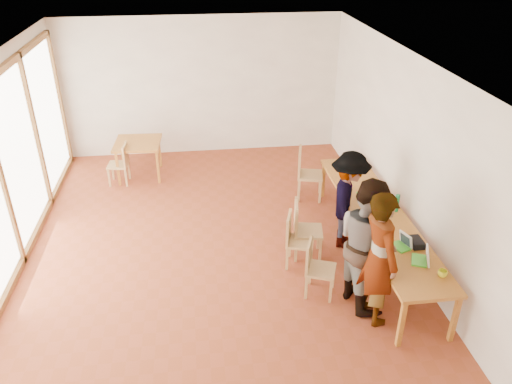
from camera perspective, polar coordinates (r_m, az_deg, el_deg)
ground at (r=8.12m, az=-4.84°, el=-6.49°), size 8.00×8.00×0.00m
wall_back at (r=11.12m, az=-6.26°, el=11.87°), size 6.00×0.10×3.00m
wall_front at (r=4.11m, az=-2.60°, el=-21.10°), size 6.00×0.10×3.00m
wall_right at (r=8.02m, az=16.69°, el=4.17°), size 0.10×8.00×3.00m
ceiling at (r=6.86m, az=-5.88°, el=14.69°), size 6.00×8.00×0.04m
communal_table at (r=7.83m, az=13.72°, el=-2.60°), size 0.80×4.00×0.75m
side_table at (r=10.39m, az=-13.36°, el=5.18°), size 0.90×0.90×0.75m
chair_near at (r=6.97m, az=6.74°, el=-7.97°), size 0.51×0.51×0.45m
chair_mid at (r=7.49m, az=4.40°, el=-4.89°), size 0.50×0.50×0.46m
chair_far at (r=7.68m, az=5.28°, el=-3.66°), size 0.50×0.50×0.50m
chair_empty at (r=9.33m, az=5.60°, el=2.71°), size 0.56×0.56×0.53m
chair_spare at (r=10.22m, az=-15.09°, el=3.59°), size 0.42×0.42×0.44m
person_near at (r=6.48m, az=13.85°, el=-7.32°), size 0.57×0.75×1.86m
person_mid at (r=6.73m, az=12.54°, el=-5.69°), size 0.86×1.02×1.87m
person_far at (r=7.91m, az=10.49°, el=-0.97°), size 0.90×1.18×1.62m
laptop_near at (r=6.85m, az=18.59°, el=-7.17°), size 0.31×0.33×0.22m
laptop_mid at (r=7.07m, az=16.44°, el=-5.63°), size 0.28×0.29×0.21m
laptop_far at (r=8.21m, az=12.64°, el=-0.08°), size 0.25×0.27×0.21m
yellow_mug at (r=6.68m, az=20.53°, el=-8.72°), size 0.14×0.14×0.09m
green_bottle at (r=7.85m, az=15.81°, el=-1.22°), size 0.07×0.07×0.28m
clear_glass at (r=8.13m, az=14.42°, el=-0.73°), size 0.07×0.07×0.09m
condiment_cup at (r=9.25m, az=11.53°, el=3.20°), size 0.08×0.08×0.06m
pink_phone at (r=8.00m, az=15.29°, el=-1.66°), size 0.05×0.10×0.01m
black_pouch at (r=7.17m, az=17.84°, el=-5.49°), size 0.16×0.26×0.09m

